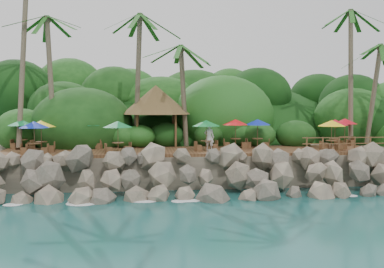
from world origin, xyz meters
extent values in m
plane|color=#19514F|center=(0.00, 0.00, 0.00)|extent=(140.00, 140.00, 0.00)
cube|color=gray|center=(0.00, 16.00, 1.05)|extent=(32.00, 25.20, 2.10)
ellipsoid|color=#143811|center=(0.00, 23.50, 0.00)|extent=(44.80, 28.00, 15.40)
cube|color=brown|center=(0.00, 6.00, 2.20)|extent=(26.00, 5.00, 0.20)
ellipsoid|color=white|center=(-9.00, 0.30, 0.03)|extent=(1.20, 0.80, 0.06)
ellipsoid|color=white|center=(-6.00, 0.30, 0.03)|extent=(1.20, 0.80, 0.06)
ellipsoid|color=white|center=(-3.00, 0.30, 0.03)|extent=(1.20, 0.80, 0.06)
ellipsoid|color=white|center=(0.00, 0.30, 0.03)|extent=(1.20, 0.80, 0.06)
ellipsoid|color=white|center=(3.00, 0.30, 0.03)|extent=(1.20, 0.80, 0.06)
ellipsoid|color=white|center=(6.00, 0.30, 0.03)|extent=(1.20, 0.80, 0.06)
ellipsoid|color=white|center=(9.00, 0.30, 0.03)|extent=(1.20, 0.80, 0.06)
cylinder|color=brown|center=(-9.97, 8.70, 7.06)|extent=(1.07, 1.61, 9.49)
ellipsoid|color=#23601E|center=(-9.97, 8.70, 11.82)|extent=(6.00, 6.00, 2.40)
cylinder|color=brown|center=(-11.81, 8.63, 9.30)|extent=(0.56, 3.31, 13.76)
cylinder|color=brown|center=(-3.73, 8.84, 7.13)|extent=(0.88, 1.26, 9.66)
ellipsoid|color=#23601E|center=(-3.73, 8.84, 11.97)|extent=(6.00, 6.00, 2.40)
cylinder|color=brown|center=(-0.34, 8.66, 6.02)|extent=(0.95, 0.90, 7.44)
ellipsoid|color=#23601E|center=(-0.34, 8.66, 9.73)|extent=(6.00, 6.00, 2.40)
cylinder|color=brown|center=(12.70, 8.69, 7.54)|extent=(0.66, 1.45, 10.47)
ellipsoid|color=#23601E|center=(12.70, 8.69, 12.79)|extent=(6.00, 6.00, 2.40)
cylinder|color=brown|center=(14.56, 8.61, 6.16)|extent=(1.01, 1.29, 7.70)
ellipsoid|color=#23601E|center=(14.56, 8.61, 10.01)|extent=(6.00, 6.00, 2.40)
cylinder|color=brown|center=(-3.79, 8.02, 3.50)|extent=(0.16, 0.16, 2.40)
cylinder|color=brown|center=(-0.99, 8.02, 3.50)|extent=(0.16, 0.16, 2.40)
cylinder|color=brown|center=(-3.79, 10.82, 3.50)|extent=(0.16, 0.16, 2.40)
cylinder|color=brown|center=(-0.99, 10.82, 3.50)|extent=(0.16, 0.16, 2.40)
cone|color=brown|center=(-2.39, 9.42, 5.80)|extent=(5.19, 5.19, 2.20)
cylinder|color=brown|center=(11.80, 7.60, 2.64)|extent=(0.07, 0.07, 0.68)
cylinder|color=brown|center=(11.80, 7.60, 2.99)|extent=(0.77, 0.77, 0.05)
cylinder|color=brown|center=(11.80, 7.60, 3.31)|extent=(0.05, 0.05, 2.01)
cone|color=red|center=(11.80, 7.60, 4.18)|extent=(1.92, 1.92, 0.41)
cube|color=brown|center=(11.19, 7.40, 2.51)|extent=(0.49, 0.49, 0.42)
cube|color=brown|center=(12.41, 7.80, 2.51)|extent=(0.49, 0.49, 0.42)
cylinder|color=brown|center=(-4.96, 4.40, 2.64)|extent=(0.07, 0.07, 0.68)
cylinder|color=brown|center=(-4.96, 4.40, 2.99)|extent=(0.77, 0.77, 0.05)
cylinder|color=brown|center=(-4.96, 4.40, 3.31)|extent=(0.05, 0.05, 2.01)
cone|color=#0C6C2F|center=(-4.96, 4.40, 4.18)|extent=(1.92, 1.92, 0.41)
cube|color=brown|center=(-5.55, 4.13, 2.51)|extent=(0.51, 0.51, 0.42)
cube|color=brown|center=(-4.38, 4.67, 2.51)|extent=(0.51, 0.51, 0.42)
cylinder|color=brown|center=(10.14, 5.65, 2.64)|extent=(0.07, 0.07, 0.68)
cylinder|color=brown|center=(10.14, 5.65, 2.99)|extent=(0.77, 0.77, 0.05)
cylinder|color=brown|center=(10.14, 5.65, 3.31)|extent=(0.05, 0.05, 2.01)
cone|color=red|center=(10.14, 5.65, 4.18)|extent=(1.92, 1.92, 0.41)
cube|color=brown|center=(9.51, 5.77, 2.51)|extent=(0.45, 0.45, 0.42)
cube|color=brown|center=(10.77, 5.53, 2.51)|extent=(0.45, 0.45, 0.42)
cylinder|color=brown|center=(0.89, 5.31, 2.64)|extent=(0.07, 0.07, 0.68)
cylinder|color=brown|center=(0.89, 5.31, 2.99)|extent=(0.77, 0.77, 0.05)
cylinder|color=brown|center=(0.89, 5.31, 3.31)|extent=(0.05, 0.05, 2.01)
cone|color=#0D782F|center=(0.89, 5.31, 4.18)|extent=(1.92, 1.92, 0.41)
cube|color=brown|center=(0.31, 5.04, 2.51)|extent=(0.51, 0.51, 0.42)
cube|color=brown|center=(1.47, 5.57, 2.51)|extent=(0.51, 0.51, 0.42)
cylinder|color=brown|center=(-10.17, 4.40, 2.64)|extent=(0.07, 0.07, 0.68)
cylinder|color=brown|center=(-10.17, 4.40, 2.99)|extent=(0.77, 0.77, 0.05)
cylinder|color=brown|center=(-10.17, 4.40, 3.31)|extent=(0.05, 0.05, 2.01)
cone|color=#0C209D|center=(-10.17, 4.40, 4.18)|extent=(1.92, 1.92, 0.41)
cube|color=brown|center=(-10.81, 4.44, 2.51)|extent=(0.41, 0.41, 0.42)
cube|color=brown|center=(-9.53, 4.36, 2.51)|extent=(0.41, 0.41, 0.42)
cylinder|color=brown|center=(-7.08, 7.50, 2.64)|extent=(0.07, 0.07, 0.68)
cylinder|color=brown|center=(-7.08, 7.50, 2.99)|extent=(0.77, 0.77, 0.05)
cylinder|color=brown|center=(-7.08, 7.50, 3.31)|extent=(0.05, 0.05, 2.01)
cone|color=#0D7C42|center=(-7.08, 7.50, 4.18)|extent=(1.92, 1.92, 0.41)
cube|color=brown|center=(-7.68, 7.71, 2.51)|extent=(0.49, 0.49, 0.42)
cube|color=brown|center=(-6.48, 7.29, 2.51)|extent=(0.49, 0.49, 0.42)
cylinder|color=brown|center=(9.35, 4.40, 2.64)|extent=(0.07, 0.07, 0.68)
cylinder|color=brown|center=(9.35, 4.40, 2.99)|extent=(0.77, 0.77, 0.05)
cylinder|color=brown|center=(9.35, 4.40, 3.31)|extent=(0.05, 0.05, 2.01)
cone|color=yellow|center=(9.35, 4.40, 4.18)|extent=(1.92, 1.92, 0.41)
cube|color=brown|center=(8.73, 4.25, 2.51)|extent=(0.47, 0.47, 0.42)
cube|color=brown|center=(9.97, 4.55, 2.51)|extent=(0.47, 0.47, 0.42)
cylinder|color=brown|center=(3.24, 6.89, 2.64)|extent=(0.07, 0.07, 0.68)
cylinder|color=brown|center=(3.24, 6.89, 2.99)|extent=(0.77, 0.77, 0.05)
cylinder|color=brown|center=(3.24, 6.89, 3.31)|extent=(0.05, 0.05, 2.01)
cone|color=red|center=(3.24, 6.89, 4.18)|extent=(1.92, 1.92, 0.41)
cube|color=brown|center=(2.60, 6.90, 2.51)|extent=(0.39, 0.39, 0.42)
cube|color=brown|center=(3.88, 6.88, 2.51)|extent=(0.39, 0.39, 0.42)
cylinder|color=brown|center=(-11.80, 7.60, 2.64)|extent=(0.07, 0.07, 0.68)
cylinder|color=brown|center=(-11.80, 7.60, 2.99)|extent=(0.77, 0.77, 0.05)
cylinder|color=brown|center=(-11.80, 7.60, 3.31)|extent=(0.05, 0.05, 2.01)
cone|color=#0D7536|center=(-11.80, 7.60, 4.18)|extent=(1.92, 1.92, 0.41)
cube|color=brown|center=(-12.38, 7.87, 2.51)|extent=(0.51, 0.51, 0.42)
cube|color=brown|center=(-11.22, 7.33, 2.51)|extent=(0.51, 0.51, 0.42)
cylinder|color=brown|center=(4.84, 6.80, 2.64)|extent=(0.07, 0.07, 0.68)
cylinder|color=brown|center=(4.84, 6.80, 2.99)|extent=(0.77, 0.77, 0.05)
cylinder|color=brown|center=(4.84, 6.80, 3.31)|extent=(0.05, 0.05, 2.01)
cone|color=#0D23AF|center=(4.84, 6.80, 4.18)|extent=(1.92, 1.92, 0.41)
cube|color=brown|center=(4.23, 6.98, 2.51)|extent=(0.48, 0.48, 0.42)
cube|color=brown|center=(5.45, 6.61, 2.51)|extent=(0.48, 0.48, 0.42)
cylinder|color=brown|center=(-10.03, 5.64, 2.64)|extent=(0.07, 0.07, 0.68)
cylinder|color=brown|center=(-10.03, 5.64, 2.99)|extent=(0.77, 0.77, 0.05)
cylinder|color=brown|center=(-10.03, 5.64, 3.31)|extent=(0.05, 0.05, 2.01)
cone|color=yellow|center=(-10.03, 5.64, 4.18)|extent=(1.92, 1.92, 0.41)
cube|color=brown|center=(-10.67, 5.61, 2.51)|extent=(0.40, 0.40, 0.42)
cube|color=brown|center=(-9.39, 5.68, 2.51)|extent=(0.40, 0.40, 0.42)
cylinder|color=brown|center=(7.33, 3.65, 2.80)|extent=(0.10, 0.10, 1.00)
cylinder|color=brown|center=(8.43, 3.65, 2.80)|extent=(0.10, 0.10, 1.00)
cylinder|color=brown|center=(9.53, 3.65, 2.80)|extent=(0.10, 0.10, 1.00)
cylinder|color=brown|center=(10.63, 3.65, 2.80)|extent=(0.10, 0.10, 1.00)
cylinder|color=brown|center=(11.73, 3.65, 2.80)|extent=(0.10, 0.10, 1.00)
cube|color=brown|center=(11.18, 3.65, 3.25)|extent=(8.30, 0.06, 0.06)
cube|color=brown|center=(11.18, 3.65, 2.85)|extent=(8.30, 0.06, 0.06)
imported|color=silver|center=(1.10, 5.31, 3.22)|extent=(0.79, 0.66, 1.84)
camera|label=1|loc=(-3.29, -24.26, 5.46)|focal=41.36mm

